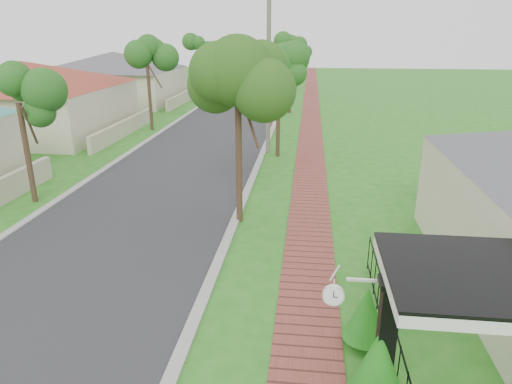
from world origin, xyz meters
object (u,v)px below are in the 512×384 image
at_px(parked_car_red, 270,105).
at_px(near_tree, 238,78).
at_px(porch_post, 385,351).
at_px(station_clock, 336,294).
at_px(utility_pole, 269,68).
at_px(parked_car_white, 260,103).

height_order(parked_car_red, near_tree, near_tree).
relative_size(porch_post, near_tree, 0.41).
bearing_deg(station_clock, utility_pole, 99.13).
height_order(near_tree, utility_pole, utility_pole).
bearing_deg(parked_car_red, parked_car_white, 149.80).
height_order(parked_car_red, parked_car_white, parked_car_white).
xyz_separation_m(parked_car_red, parked_car_white, (-0.91, 0.72, 0.07)).
bearing_deg(near_tree, utility_pole, 89.41).
distance_m(parked_car_white, utility_pole, 14.22).
distance_m(parked_car_red, utility_pole, 13.46).
bearing_deg(near_tree, porch_post, -64.89).
height_order(near_tree, station_clock, near_tree).
distance_m(parked_car_red, station_clock, 30.50).
bearing_deg(station_clock, porch_post, -25.05).
xyz_separation_m(porch_post, station_clock, (-0.86, 0.40, 0.83)).
bearing_deg(station_clock, parked_car_red, 97.14).
relative_size(parked_car_red, parked_car_white, 0.87).
distance_m(porch_post, station_clock, 1.26).
bearing_deg(utility_pole, near_tree, -90.59).
xyz_separation_m(porch_post, parked_car_red, (-4.64, 30.64, -0.48)).
xyz_separation_m(near_tree, utility_pole, (0.10, 9.79, -0.40)).
height_order(parked_car_red, station_clock, station_clock).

